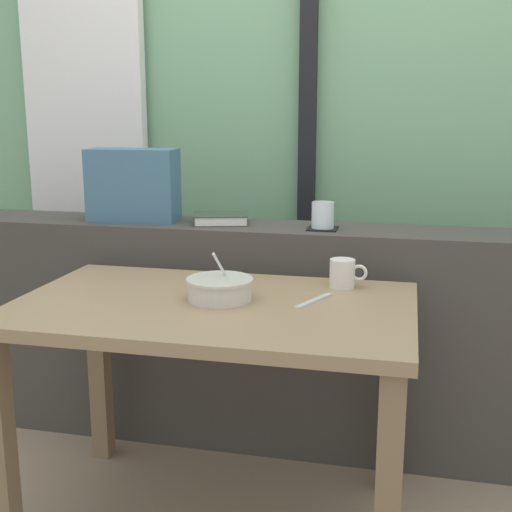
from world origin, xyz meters
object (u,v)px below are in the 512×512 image
object	(u,v)px
throw_pillow	(133,185)
fork_utensil	(314,301)
soup_bowl	(220,289)
coaster_square	(322,229)
juice_glass	(323,216)
ceramic_mug	(343,273)
breakfast_table	(214,339)
closed_book	(220,219)

from	to	relation	value
throw_pillow	fork_utensil	xyz separation A→B (m)	(0.73, -0.48, -0.25)
throw_pillow	soup_bowl	size ratio (longest dim) A/B	1.71
soup_bowl	coaster_square	bearing A→B (deg)	65.51
juice_glass	soup_bowl	size ratio (longest dim) A/B	0.47
fork_utensil	ceramic_mug	xyz separation A→B (m)	(0.06, 0.18, 0.04)
coaster_square	throw_pillow	bearing A→B (deg)	177.69
breakfast_table	ceramic_mug	world-z (taller)	ceramic_mug
closed_book	ceramic_mug	xyz separation A→B (m)	(0.47, -0.31, -0.10)
coaster_square	ceramic_mug	xyz separation A→B (m)	(0.10, -0.27, -0.08)
fork_utensil	ceramic_mug	distance (m)	0.19
breakfast_table	soup_bowl	distance (m)	0.14
breakfast_table	soup_bowl	bearing A→B (deg)	64.11
coaster_square	juice_glass	xyz separation A→B (m)	(0.00, 0.00, 0.04)
closed_book	ceramic_mug	distance (m)	0.57
coaster_square	breakfast_table	bearing A→B (deg)	-114.56
closed_book	fork_utensil	xyz separation A→B (m)	(0.41, -0.49, -0.14)
juice_glass	soup_bowl	world-z (taller)	juice_glass
throw_pillow	closed_book	bearing A→B (deg)	1.38
soup_bowl	throw_pillow	bearing A→B (deg)	132.41
closed_book	ceramic_mug	world-z (taller)	closed_book
coaster_square	throw_pillow	size ratio (longest dim) A/B	0.31
coaster_square	juice_glass	size ratio (longest dim) A/B	1.13
breakfast_table	fork_utensil	world-z (taller)	fork_utensil
fork_utensil	throw_pillow	bearing A→B (deg)	170.92
ceramic_mug	juice_glass	bearing A→B (deg)	109.94
throw_pillow	coaster_square	bearing A→B (deg)	-2.31
coaster_square	closed_book	bearing A→B (deg)	174.51
throw_pillow	ceramic_mug	distance (m)	0.88
closed_book	breakfast_table	bearing A→B (deg)	-76.05
breakfast_table	ceramic_mug	xyz separation A→B (m)	(0.33, 0.24, 0.15)
breakfast_table	closed_book	bearing A→B (deg)	103.95
breakfast_table	coaster_square	distance (m)	0.61
coaster_square	juice_glass	world-z (taller)	juice_glass
breakfast_table	ceramic_mug	size ratio (longest dim) A/B	9.78
coaster_square	fork_utensil	distance (m)	0.47
coaster_square	closed_book	world-z (taller)	closed_book
throw_pillow	ceramic_mug	world-z (taller)	throw_pillow
closed_book	soup_bowl	size ratio (longest dim) A/B	1.20
coaster_square	closed_book	distance (m)	0.37
juice_glass	fork_utensil	world-z (taller)	juice_glass
throw_pillow	juice_glass	bearing A→B (deg)	-2.31
closed_book	throw_pillow	xyz separation A→B (m)	(-0.32, -0.01, 0.11)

